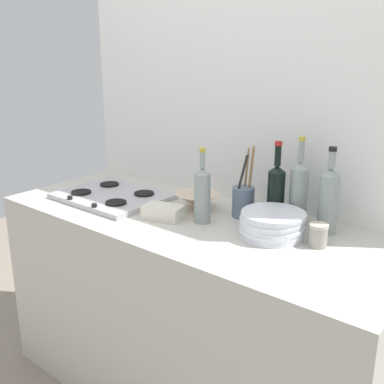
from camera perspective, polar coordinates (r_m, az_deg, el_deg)
name	(u,v)px	position (r m, az deg, el deg)	size (l,w,h in m)	color
counter_block	(192,312)	(2.19, 0.00, -14.40)	(1.80, 0.70, 0.90)	beige
backsplash_panel	(243,151)	(2.22, 6.25, 4.96)	(1.90, 0.06, 2.26)	white
stovetop_hob	(113,196)	(2.29, -9.63, -0.48)	(0.50, 0.40, 0.04)	#B2B2B7
plate_stack	(272,224)	(1.82, 9.70, -3.88)	(0.25, 0.25, 0.10)	white
wine_bottle_leftmost	(299,192)	(1.94, 12.82, 0.00)	(0.07, 0.07, 0.36)	gray
wine_bottle_mid_left	(328,199)	(1.88, 16.25, -0.87)	(0.08, 0.08, 0.34)	gray
wine_bottle_mid_right	(276,192)	(1.95, 10.16, -0.01)	(0.07, 0.07, 0.34)	black
wine_bottle_rightmost	(201,194)	(1.92, 1.16, -0.29)	(0.07, 0.07, 0.31)	gray
mixing_bowl	(197,201)	(2.10, 0.62, -1.05)	(0.19, 0.19, 0.07)	beige
butter_dish	(163,212)	(1.99, -3.51, -2.45)	(0.17, 0.10, 0.06)	silver
utensil_crock	(243,200)	(2.01, 6.26, -1.03)	(0.09, 0.09, 0.31)	slate
condiment_jar_front	(318,235)	(1.77, 15.10, -5.09)	(0.07, 0.07, 0.09)	#9E998C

